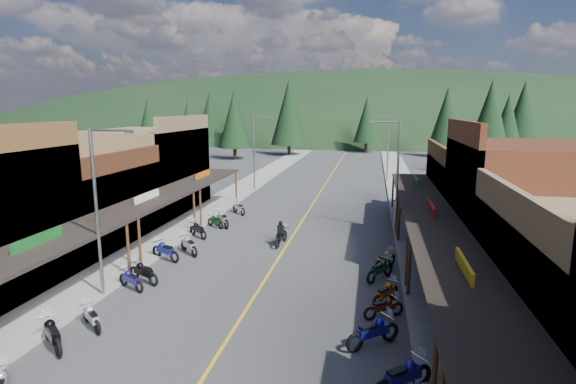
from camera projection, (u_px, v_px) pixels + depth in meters
The scene contains 43 objects.
ground at pixel (275, 264), 25.94m from camera, with size 220.00×220.00×0.00m, color #38383A.
centerline at pixel (317, 197), 45.25m from camera, with size 0.15×90.00×0.01m, color gold.
sidewalk_west at pixel (235, 193), 46.82m from camera, with size 3.40×94.00×0.15m, color gray.
sidewalk_east at pixel (406, 199), 43.65m from camera, with size 3.40×94.00×0.15m, color gray.
shop_west_2 at pixel (77, 205), 29.62m from camera, with size 10.90×9.00×6.20m.
shop_west_3 at pixel (147, 170), 38.70m from camera, with size 10.90×10.20×8.20m.
shop_east_2 at pixel (529, 208), 24.41m from camera, with size 10.90×9.00×8.20m.
shop_east_3 at pixel (485, 193), 33.87m from camera, with size 10.90×10.20×6.20m.
streetlight_0 at pixel (99, 206), 20.58m from camera, with size 2.16×0.18×8.00m.
streetlight_1 at pixel (255, 149), 47.61m from camera, with size 2.16×0.18×8.00m.
streetlight_2 at pixel (395, 171), 31.56m from camera, with size 2.16×0.18×8.00m.
streetlight_3 at pixel (387, 145), 52.80m from camera, with size 2.16×0.18×8.00m.
ridge_hill at pixel (358, 133), 156.25m from camera, with size 310.00×140.00×60.00m, color black.
pine_0 at pixel (149, 119), 91.87m from camera, with size 5.04×5.04×11.00m.
pine_1 at pixel (235, 115), 96.53m from camera, with size 5.88×5.88×12.50m.
pine_2 at pixel (289, 112), 82.25m from camera, with size 6.72×6.72×14.00m.
pine_3 at pixel (367, 119), 87.71m from camera, with size 5.04×5.04×11.00m.
pine_4 at pixel (447, 116), 79.22m from camera, with size 5.88×5.88×12.50m.
pine_5 at pixel (523, 112), 87.74m from camera, with size 6.72×6.72×14.00m.
pine_7 at pixel (210, 114), 103.78m from camera, with size 5.88×5.88×12.50m.
pine_8 at pixel (189, 127), 67.44m from camera, with size 4.48×4.48×10.00m.
pine_9 at pixel (507, 125), 63.81m from camera, with size 4.93×4.93×10.80m.
pine_10 at pixel (234, 119), 76.22m from camera, with size 5.38×5.38×11.60m.
pine_11 at pixel (490, 120), 57.63m from camera, with size 5.82×5.82×12.40m.
bike_west_3 at pixel (52, 333), 16.71m from camera, with size 0.75×2.25×1.29m, color black, non-canonical shape.
bike_west_4 at pixel (92, 316), 18.25m from camera, with size 0.64×1.92×1.10m, color #AEAEB3, non-canonical shape.
bike_west_5 at pixel (131, 279), 22.18m from camera, with size 0.66×1.99×1.14m, color navy, non-canonical shape.
bike_west_6 at pixel (143, 271), 23.02m from camera, with size 0.73×2.19×1.25m, color black, non-canonical shape.
bike_west_7 at pixel (165, 250), 26.40m from camera, with size 0.76×2.28×1.30m, color navy, non-canonical shape.
bike_west_8 at pixel (189, 244), 27.54m from camera, with size 0.73×2.20×1.26m, color #9E9DA3, non-canonical shape.
bike_west_9 at pixel (198, 229), 31.03m from camera, with size 0.70×2.10×1.20m, color black, non-canonical shape.
bike_west_10 at pixel (215, 221), 33.63m from camera, with size 0.63×1.88×1.07m, color #0B3810, non-canonical shape.
bike_west_11 at pixel (223, 218), 33.85m from camera, with size 0.77×2.32×1.33m, color #9B9CA0, non-canonical shape.
bike_west_12 at pixel (239, 207), 37.83m from camera, with size 0.70×2.09×1.20m, color gray, non-canonical shape.
bike_east_3 at pixel (403, 375), 14.03m from camera, with size 0.78×2.33×1.33m, color navy, non-canonical shape.
bike_east_4 at pixel (373, 330), 16.85m from camera, with size 0.78×2.34×1.34m, color navy, non-canonical shape.
bike_east_5 at pixel (384, 306), 19.18m from camera, with size 0.62×1.87×1.07m, color maroon, non-canonical shape.
bike_east_6 at pixel (386, 292), 20.52m from camera, with size 0.69×2.08×1.19m, color #9E570B, non-canonical shape.
bike_east_7 at pixel (380, 268), 23.40m from camera, with size 0.73×2.20×1.26m, color #0D4127, non-canonical shape.
bike_east_8 at pixel (385, 259), 25.06m from camera, with size 0.67×2.02×1.16m, color #CA770E, non-canonical shape.
rider_on_bike at pixel (281, 235), 29.31m from camera, with size 0.99×2.30×1.70m.
pedestrian_east_a at pixel (441, 296), 18.95m from camera, with size 0.67×0.44×1.83m, color #211D2B.
pedestrian_east_b at pixel (398, 201), 37.94m from camera, with size 0.90×0.52×1.85m, color brown.
Camera 1 is at (5.32, -24.14, 8.93)m, focal length 28.00 mm.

